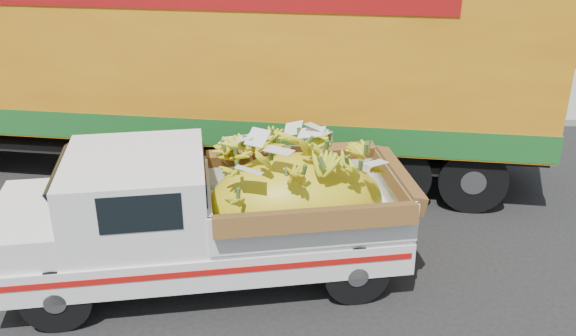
{
  "coord_description": "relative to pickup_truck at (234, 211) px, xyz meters",
  "views": [
    {
      "loc": [
        0.81,
        -8.14,
        4.96
      ],
      "look_at": [
        0.7,
        0.02,
        1.27
      ],
      "focal_mm": 40.0,
      "sensor_mm": 36.0,
      "label": 1
    }
  ],
  "objects": [
    {
      "name": "ground",
      "position": [
        0.0,
        0.73,
        -0.98
      ],
      "size": [
        100.0,
        100.0,
        0.0
      ],
      "primitive_type": "plane",
      "color": "black",
      "rests_on": "ground"
    },
    {
      "name": "semi_trailer",
      "position": [
        -0.84,
        3.56,
        1.14
      ],
      "size": [
        12.05,
        4.02,
        3.8
      ],
      "rotation": [
        0.0,
        0.0,
        -0.13
      ],
      "color": "black",
      "rests_on": "ground"
    },
    {
      "name": "sidewalk",
      "position": [
        0.0,
        8.11,
        -0.91
      ],
      "size": [
        60.0,
        4.0,
        0.14
      ],
      "primitive_type": "cube",
      "color": "gray",
      "rests_on": "ground"
    },
    {
      "name": "pickup_truck",
      "position": [
        0.0,
        0.0,
        0.0
      ],
      "size": [
        5.45,
        2.72,
        1.83
      ],
      "rotation": [
        0.0,
        0.0,
        0.16
      ],
      "color": "black",
      "rests_on": "ground"
    },
    {
      "name": "curb",
      "position": [
        0.0,
        6.01,
        -0.91
      ],
      "size": [
        60.0,
        0.25,
        0.15
      ],
      "primitive_type": "cube",
      "color": "gray",
      "rests_on": "ground"
    }
  ]
}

